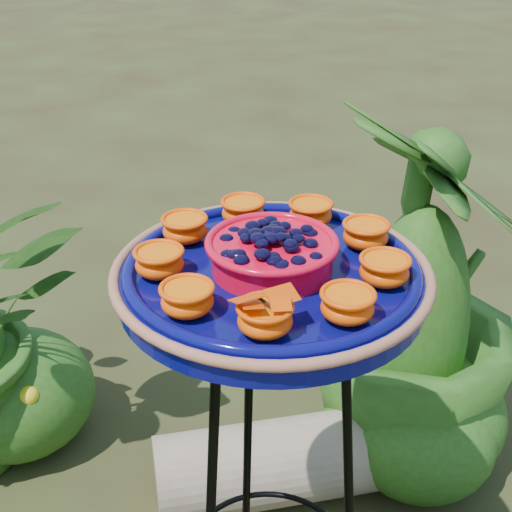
{
  "coord_description": "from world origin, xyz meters",
  "views": [
    {
      "loc": [
        -0.12,
        -1.01,
        1.48
      ],
      "look_at": [
        0.03,
        -0.1,
        0.97
      ],
      "focal_mm": 50.0,
      "sensor_mm": 36.0,
      "label": 1
    }
  ],
  "objects": [
    {
      "name": "feeder_dish",
      "position": [
        0.06,
        -0.11,
        0.95
      ],
      "size": [
        0.51,
        0.51,
        0.11
      ],
      "rotation": [
        0.0,
        0.0,
        0.11
      ],
      "color": "#070852",
      "rests_on": "tripod_stand"
    },
    {
      "name": "tripod_stand",
      "position": [
        0.06,
        -0.11,
        0.55
      ],
      "size": [
        0.36,
        0.37,
        0.91
      ],
      "rotation": [
        0.0,
        0.0,
        0.11
      ],
      "color": "black",
      "rests_on": "ground"
    },
    {
      "name": "shrub_back_right",
      "position": [
        0.55,
        0.47,
        0.5
      ],
      "size": [
        0.63,
        0.63,
        1.0
      ],
      "primitive_type": "imported",
      "rotation": [
        0.0,
        0.0,
        1.71
      ],
      "color": "#244A13",
      "rests_on": "ground"
    },
    {
      "name": "driftwood_log",
      "position": [
        0.18,
        0.34,
        0.11
      ],
      "size": [
        0.69,
        0.26,
        0.23
      ],
      "primitive_type": "cylinder",
      "rotation": [
        0.0,
        1.57,
        0.05
      ],
      "color": "tan",
      "rests_on": "ground"
    }
  ]
}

